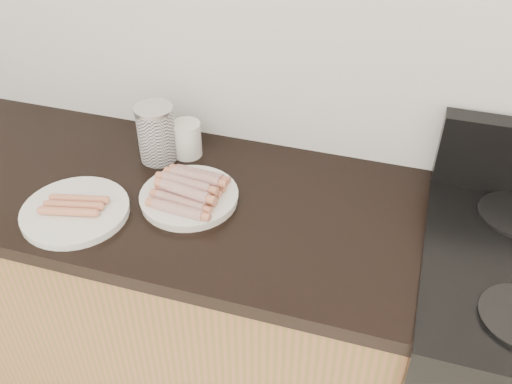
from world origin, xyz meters
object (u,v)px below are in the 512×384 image
(canister, at_px, (156,133))
(mug, at_px, (187,139))
(side_plate, at_px, (75,211))
(main_plate, at_px, (189,198))

(canister, relative_size, mug, 1.62)
(side_plate, distance_m, mug, 0.38)
(side_plate, bearing_deg, mug, 63.19)
(main_plate, distance_m, canister, 0.23)
(main_plate, height_order, side_plate, side_plate)
(mug, bearing_deg, canister, -149.11)
(side_plate, xyz_separation_m, canister, (0.10, 0.29, 0.07))
(main_plate, relative_size, side_plate, 0.93)
(main_plate, height_order, mug, mug)
(main_plate, distance_m, side_plate, 0.29)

